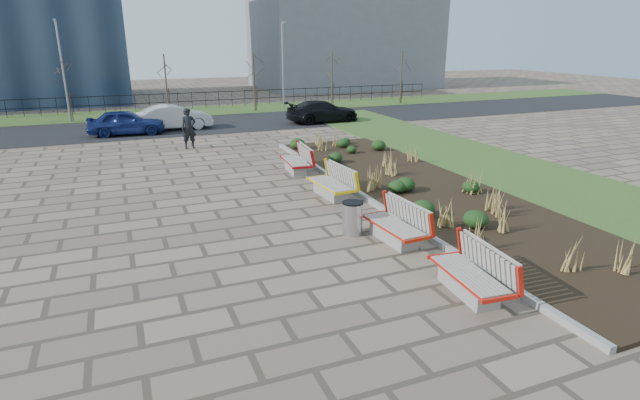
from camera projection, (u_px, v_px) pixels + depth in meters
name	position (u px, v px, depth m)	size (l,w,h in m)	color
ground	(308.00, 290.00, 10.42)	(120.00, 120.00, 0.00)	#7C6A55
planting_bed	(427.00, 191.00, 17.05)	(4.50, 18.00, 0.10)	black
planting_curb	(366.00, 198.00, 16.21)	(0.16, 18.00, 0.15)	gray
grass_verge_near	(534.00, 178.00, 18.76)	(5.00, 38.00, 0.04)	#33511E
grass_verge_far	(167.00, 113.00, 35.09)	(80.00, 5.00, 0.04)	#33511E
road	(177.00, 126.00, 29.81)	(80.00, 7.00, 0.02)	black
bench_a	(469.00, 272.00, 10.13)	(0.90, 2.10, 1.00)	red
bench_b	(394.00, 223.00, 12.80)	(0.90, 2.10, 1.00)	red
bench_c	(330.00, 182.00, 16.44)	(0.90, 2.10, 1.00)	yellow
bench_d	(295.00, 159.00, 19.51)	(0.90, 2.10, 1.00)	#B50C11
litter_bin	(352.00, 218.00, 13.29)	(0.54, 0.54, 0.88)	#B2B2B7
pedestrian	(189.00, 128.00, 23.56)	(0.70, 0.46, 1.91)	black
car_blue	(126.00, 122.00, 26.92)	(1.60, 3.97, 1.35)	navy
car_silver	(174.00, 117.00, 28.47)	(1.47, 4.22, 1.39)	#A9ACB1
car_black	(323.00, 111.00, 31.02)	(1.86, 4.57, 1.32)	black
tree_b	(66.00, 89.00, 31.00)	(1.40, 1.40, 4.00)	#4C3D2D
tree_c	(166.00, 85.00, 33.14)	(1.40, 1.40, 4.00)	#4C3D2D
tree_d	(254.00, 82.00, 35.29)	(1.40, 1.40, 4.00)	#4C3D2D
tree_e	(332.00, 80.00, 37.44)	(1.40, 1.40, 4.00)	#4C3D2D
tree_f	(401.00, 78.00, 39.58)	(1.40, 1.40, 4.00)	#4C3D2D
lamp_west	(63.00, 72.00, 30.25)	(0.24, 0.60, 6.00)	gray
lamp_east	(283.00, 68.00, 35.26)	(0.24, 0.60, 6.00)	gray
railing_fence	(164.00, 101.00, 36.22)	(44.00, 0.10, 1.20)	black
building_grey	(343.00, 38.00, 53.04)	(18.00, 12.00, 10.00)	slate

